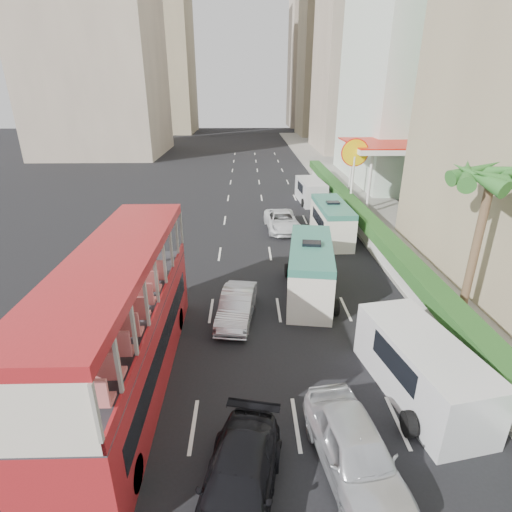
{
  "coord_description": "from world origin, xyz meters",
  "views": [
    {
      "loc": [
        -1.9,
        -11.41,
        9.68
      ],
      "look_at": [
        -1.5,
        4.0,
        3.2
      ],
      "focal_mm": 28.0,
      "sensor_mm": 36.0,
      "label": 1
    }
  ],
  "objects_px": {
    "van_asset": "(282,229)",
    "palm_tree": "(475,250)",
    "car_silver_lane_a": "(237,319)",
    "minibus_far": "(331,222)",
    "car_black": "(239,503)",
    "panel_van_far": "(311,191)",
    "car_silver_lane_b": "(352,471)",
    "shell_station": "(382,175)",
    "double_decker_bus": "(123,323)",
    "minibus_near": "(310,270)",
    "panel_van_near": "(421,368)"
  },
  "relations": [
    {
      "from": "van_asset",
      "to": "palm_tree",
      "type": "bearing_deg",
      "value": -64.73
    },
    {
      "from": "car_silver_lane_a",
      "to": "minibus_far",
      "type": "height_order",
      "value": "minibus_far"
    },
    {
      "from": "car_black",
      "to": "panel_van_far",
      "type": "height_order",
      "value": "panel_van_far"
    },
    {
      "from": "car_silver_lane_b",
      "to": "van_asset",
      "type": "height_order",
      "value": "car_silver_lane_b"
    },
    {
      "from": "minibus_far",
      "to": "shell_station",
      "type": "xyz_separation_m",
      "value": [
        6.04,
        8.41,
        1.49
      ]
    },
    {
      "from": "shell_station",
      "to": "palm_tree",
      "type": "bearing_deg",
      "value": -96.6
    },
    {
      "from": "shell_station",
      "to": "car_black",
      "type": "bearing_deg",
      "value": -113.84
    },
    {
      "from": "car_silver_lane_a",
      "to": "shell_station",
      "type": "height_order",
      "value": "shell_station"
    },
    {
      "from": "car_black",
      "to": "palm_tree",
      "type": "relative_size",
      "value": 0.71
    },
    {
      "from": "van_asset",
      "to": "panel_van_far",
      "type": "xyz_separation_m",
      "value": [
        3.31,
        7.76,
        1.0
      ]
    },
    {
      "from": "double_decker_bus",
      "to": "car_silver_lane_b",
      "type": "distance_m",
      "value": 8.26
    },
    {
      "from": "car_silver_lane_b",
      "to": "car_black",
      "type": "xyz_separation_m",
      "value": [
        -3.11,
        -0.83,
        0.0
      ]
    },
    {
      "from": "van_asset",
      "to": "minibus_near",
      "type": "height_order",
      "value": "minibus_near"
    },
    {
      "from": "car_silver_lane_a",
      "to": "panel_van_far",
      "type": "height_order",
      "value": "panel_van_far"
    },
    {
      "from": "car_black",
      "to": "minibus_near",
      "type": "distance_m",
      "value": 11.67
    },
    {
      "from": "car_silver_lane_b",
      "to": "palm_tree",
      "type": "distance_m",
      "value": 10.84
    },
    {
      "from": "palm_tree",
      "to": "car_silver_lane_a",
      "type": "bearing_deg",
      "value": 178.55
    },
    {
      "from": "car_silver_lane_a",
      "to": "car_silver_lane_b",
      "type": "bearing_deg",
      "value": -59.71
    },
    {
      "from": "van_asset",
      "to": "panel_van_near",
      "type": "relative_size",
      "value": 0.9
    },
    {
      "from": "van_asset",
      "to": "panel_van_near",
      "type": "height_order",
      "value": "panel_van_near"
    },
    {
      "from": "car_black",
      "to": "car_silver_lane_a",
      "type": "bearing_deg",
      "value": 102.79
    },
    {
      "from": "panel_van_near",
      "to": "palm_tree",
      "type": "distance_m",
      "value": 6.56
    },
    {
      "from": "panel_van_near",
      "to": "shell_station",
      "type": "height_order",
      "value": "shell_station"
    },
    {
      "from": "panel_van_far",
      "to": "palm_tree",
      "type": "relative_size",
      "value": 0.78
    },
    {
      "from": "palm_tree",
      "to": "shell_station",
      "type": "xyz_separation_m",
      "value": [
        2.2,
        19.0,
        -0.63
      ]
    },
    {
      "from": "car_silver_lane_a",
      "to": "panel_van_far",
      "type": "relative_size",
      "value": 0.81
    },
    {
      "from": "panel_van_far",
      "to": "double_decker_bus",
      "type": "bearing_deg",
      "value": -116.26
    },
    {
      "from": "car_silver_lane_b",
      "to": "panel_van_far",
      "type": "bearing_deg",
      "value": 74.81
    },
    {
      "from": "minibus_near",
      "to": "panel_van_near",
      "type": "height_order",
      "value": "minibus_near"
    },
    {
      "from": "shell_station",
      "to": "double_decker_bus",
      "type": "bearing_deg",
      "value": -124.82
    },
    {
      "from": "car_black",
      "to": "shell_station",
      "type": "distance_m",
      "value": 30.22
    },
    {
      "from": "car_silver_lane_b",
      "to": "palm_tree",
      "type": "xyz_separation_m",
      "value": [
        6.85,
        7.69,
        3.38
      ]
    },
    {
      "from": "palm_tree",
      "to": "minibus_near",
      "type": "bearing_deg",
      "value": 158.67
    },
    {
      "from": "double_decker_bus",
      "to": "car_black",
      "type": "height_order",
      "value": "double_decker_bus"
    },
    {
      "from": "van_asset",
      "to": "minibus_far",
      "type": "relative_size",
      "value": 0.85
    },
    {
      "from": "car_silver_lane_b",
      "to": "minibus_near",
      "type": "distance_m",
      "value": 10.33
    },
    {
      "from": "car_silver_lane_a",
      "to": "car_silver_lane_b",
      "type": "xyz_separation_m",
      "value": [
        3.3,
        -7.95,
        0.0
      ]
    },
    {
      "from": "van_asset",
      "to": "shell_station",
      "type": "height_order",
      "value": "shell_station"
    },
    {
      "from": "car_silver_lane_b",
      "to": "minibus_far",
      "type": "bearing_deg",
      "value": 71.76
    },
    {
      "from": "car_silver_lane_b",
      "to": "panel_van_far",
      "type": "distance_m",
      "value": 28.31
    },
    {
      "from": "van_asset",
      "to": "minibus_near",
      "type": "xyz_separation_m",
      "value": [
        0.52,
        -10.12,
        1.34
      ]
    },
    {
      "from": "car_silver_lane_b",
      "to": "panel_van_near",
      "type": "height_order",
      "value": "panel_van_near"
    },
    {
      "from": "van_asset",
      "to": "minibus_far",
      "type": "height_order",
      "value": "minibus_far"
    },
    {
      "from": "minibus_near",
      "to": "palm_tree",
      "type": "distance_m",
      "value": 7.3
    },
    {
      "from": "car_silver_lane_b",
      "to": "shell_station",
      "type": "height_order",
      "value": "shell_station"
    },
    {
      "from": "car_black",
      "to": "palm_tree",
      "type": "xyz_separation_m",
      "value": [
        9.96,
        8.53,
        3.38
      ]
    },
    {
      "from": "car_black",
      "to": "minibus_far",
      "type": "distance_m",
      "value": 20.11
    },
    {
      "from": "double_decker_bus",
      "to": "shell_station",
      "type": "relative_size",
      "value": 1.38
    },
    {
      "from": "van_asset",
      "to": "panel_van_far",
      "type": "bearing_deg",
      "value": 63.05
    },
    {
      "from": "car_silver_lane_b",
      "to": "panel_van_far",
      "type": "xyz_separation_m",
      "value": [
        3.11,
        28.12,
        1.0
      ]
    }
  ]
}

